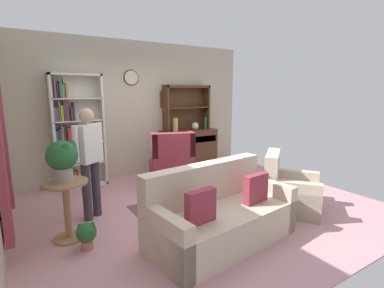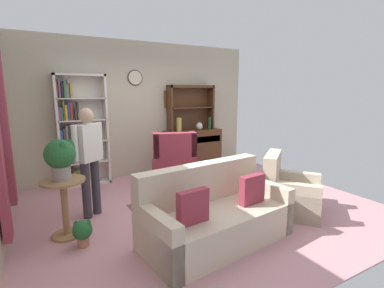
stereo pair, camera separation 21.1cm
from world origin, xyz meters
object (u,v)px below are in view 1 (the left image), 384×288
object	(u,v)px
vase_round	(195,126)
bottle_wine	(205,123)
potted_plant_large	(63,158)
sideboard_hutch	(186,101)
armchair_floral	(288,192)
wingback_chair	(172,166)
sideboard	(189,148)
couch_floral	(219,215)
potted_plant_small	(87,234)
coffee_table	(200,191)
bookshelf	(74,134)
book_stack	(190,185)
plant_stand	(67,204)
person_reading	(89,156)
vase_tall	(175,125)

from	to	relation	value
vase_round	bottle_wine	distance (m)	0.27
bottle_wine	potted_plant_large	distance (m)	3.76
sideboard_hutch	potted_plant_large	distance (m)	3.58
armchair_floral	wingback_chair	xyz separation A→B (m)	(-0.96, 1.94, 0.09)
sideboard_hutch	sideboard	bearing A→B (deg)	-90.00
couch_floral	armchair_floral	distance (m)	1.42
potted_plant_small	coffee_table	xyz separation A→B (m)	(1.63, 0.12, 0.17)
bookshelf	potted_plant_small	world-z (taller)	bookshelf
sideboard	armchair_floral	size ratio (longest dim) A/B	1.21
book_stack	vase_round	bearing A→B (deg)	55.79
potted_plant_large	potted_plant_small	world-z (taller)	potted_plant_large
armchair_floral	plant_stand	bearing A→B (deg)	164.24
plant_stand	potted_plant_large	bearing A→B (deg)	92.23
armchair_floral	person_reading	bearing A→B (deg)	153.22
person_reading	coffee_table	xyz separation A→B (m)	(1.38, -0.70, -0.55)
plant_stand	bookshelf	bearing A→B (deg)	77.31
person_reading	wingback_chair	bearing A→B (deg)	21.54
bottle_wine	potted_plant_small	xyz separation A→B (m)	(-3.14, -2.20, -0.88)
bookshelf	plant_stand	world-z (taller)	bookshelf
wingback_chair	potted_plant_large	size ratio (longest dim) A/B	2.12
sideboard_hutch	bottle_wine	size ratio (longest dim) A/B	3.86
potted_plant_small	wingback_chair	bearing A→B (deg)	37.88
bookshelf	couch_floral	bearing A→B (deg)	-69.74
vase_tall	person_reading	size ratio (longest dim) A/B	0.19
vase_round	armchair_floral	size ratio (longest dim) A/B	0.16
coffee_table	couch_floral	bearing A→B (deg)	-105.59
couch_floral	plant_stand	size ratio (longest dim) A/B	2.58
sideboard	coffee_table	distance (m)	2.45
sideboard	bookshelf	bearing A→B (deg)	178.11
plant_stand	book_stack	distance (m)	1.65
bookshelf	bottle_wine	bearing A→B (deg)	-3.43
bookshelf	book_stack	size ratio (longest dim) A/B	9.64
couch_floral	potted_plant_small	xyz separation A→B (m)	(-1.42, 0.63, -0.13)
plant_stand	coffee_table	xyz separation A→B (m)	(1.77, -0.23, -0.10)
sideboard_hutch	book_stack	xyz separation A→B (m)	(-1.26, -2.21, -1.11)
sideboard_hutch	vase_round	size ratio (longest dim) A/B	6.47
wingback_chair	potted_plant_large	bearing A→B (deg)	-151.41
sideboard_hutch	coffee_table	bearing A→B (deg)	-116.32
sideboard_hutch	plant_stand	xyz separation A→B (m)	(-2.89, -2.04, -1.11)
sideboard	potted_plant_large	bearing A→B (deg)	-146.36
vase_round	sideboard	bearing A→B (deg)	152.83
wingback_chair	potted_plant_small	distance (m)	2.38
vase_tall	potted_plant_small	distance (m)	3.35
bottle_wine	armchair_floral	bearing A→B (deg)	-96.58
sideboard	sideboard_hutch	bearing A→B (deg)	90.00
person_reading	vase_tall	bearing A→B (deg)	33.31
plant_stand	sideboard_hutch	bearing A→B (deg)	35.23
bookshelf	coffee_table	distance (m)	2.69
couch_floral	book_stack	xyz separation A→B (m)	(0.08, 0.81, 0.14)
bookshelf	potted_plant_large	xyz separation A→B (m)	(-0.45, -2.01, 0.01)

